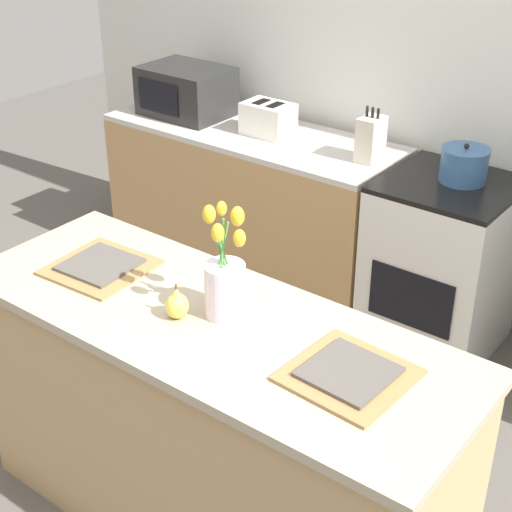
{
  "coord_description": "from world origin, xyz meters",
  "views": [
    {
      "loc": [
        1.41,
        -1.59,
        2.31
      ],
      "look_at": [
        0.0,
        0.25,
        1.05
      ],
      "focal_mm": 55.0,
      "sensor_mm": 36.0,
      "label": 1
    }
  ],
  "objects_px": {
    "microwave": "(186,91)",
    "plate_setting_left": "(100,266)",
    "stove_range": "(440,266)",
    "flower_vase": "(225,282)",
    "plate_setting_right": "(349,374)",
    "cooking_pot": "(464,165)",
    "toaster": "(268,119)",
    "knife_block": "(371,139)",
    "pear_figurine": "(177,305)"
  },
  "relations": [
    {
      "from": "flower_vase",
      "to": "pear_figurine",
      "type": "distance_m",
      "value": 0.17
    },
    {
      "from": "flower_vase",
      "to": "pear_figurine",
      "type": "height_order",
      "value": "flower_vase"
    },
    {
      "from": "flower_vase",
      "to": "knife_block",
      "type": "bearing_deg",
      "value": 103.23
    },
    {
      "from": "pear_figurine",
      "to": "knife_block",
      "type": "relative_size",
      "value": 0.46
    },
    {
      "from": "plate_setting_left",
      "to": "flower_vase",
      "type": "bearing_deg",
      "value": 4.46
    },
    {
      "from": "knife_block",
      "to": "microwave",
      "type": "bearing_deg",
      "value": -179.55
    },
    {
      "from": "pear_figurine",
      "to": "plate_setting_right",
      "type": "xyz_separation_m",
      "value": [
        0.6,
        0.07,
        -0.04
      ]
    },
    {
      "from": "stove_range",
      "to": "cooking_pot",
      "type": "relative_size",
      "value": 3.96
    },
    {
      "from": "stove_range",
      "to": "flower_vase",
      "type": "bearing_deg",
      "value": -92.68
    },
    {
      "from": "plate_setting_left",
      "to": "cooking_pot",
      "type": "distance_m",
      "value": 1.76
    },
    {
      "from": "stove_range",
      "to": "toaster",
      "type": "relative_size",
      "value": 3.15
    },
    {
      "from": "microwave",
      "to": "knife_block",
      "type": "xyz_separation_m",
      "value": [
        1.19,
        0.01,
        -0.02
      ]
    },
    {
      "from": "pear_figurine",
      "to": "microwave",
      "type": "height_order",
      "value": "microwave"
    },
    {
      "from": "cooking_pot",
      "to": "microwave",
      "type": "distance_m",
      "value": 1.66
    },
    {
      "from": "flower_vase",
      "to": "plate_setting_left",
      "type": "xyz_separation_m",
      "value": [
        -0.55,
        -0.04,
        -0.11
      ]
    },
    {
      "from": "plate_setting_left",
      "to": "cooking_pot",
      "type": "xyz_separation_m",
      "value": [
        0.65,
        1.64,
        0.02
      ]
    },
    {
      "from": "pear_figurine",
      "to": "cooking_pot",
      "type": "height_order",
      "value": "cooking_pot"
    },
    {
      "from": "pear_figurine",
      "to": "toaster",
      "type": "distance_m",
      "value": 1.88
    },
    {
      "from": "cooking_pot",
      "to": "knife_block",
      "type": "xyz_separation_m",
      "value": [
        -0.47,
        -0.04,
        0.03
      ]
    },
    {
      "from": "flower_vase",
      "to": "plate_setting_left",
      "type": "bearing_deg",
      "value": -175.54
    },
    {
      "from": "plate_setting_left",
      "to": "toaster",
      "type": "distance_m",
      "value": 1.66
    },
    {
      "from": "flower_vase",
      "to": "plate_setting_right",
      "type": "bearing_deg",
      "value": -4.96
    },
    {
      "from": "plate_setting_right",
      "to": "cooking_pot",
      "type": "height_order",
      "value": "cooking_pot"
    },
    {
      "from": "pear_figurine",
      "to": "plate_setting_left",
      "type": "bearing_deg",
      "value": 171.26
    },
    {
      "from": "cooking_pot",
      "to": "stove_range",
      "type": "bearing_deg",
      "value": -124.31
    },
    {
      "from": "plate_setting_left",
      "to": "toaster",
      "type": "bearing_deg",
      "value": 105.35
    },
    {
      "from": "stove_range",
      "to": "toaster",
      "type": "height_order",
      "value": "toaster"
    },
    {
      "from": "pear_figurine",
      "to": "toaster",
      "type": "bearing_deg",
      "value": 117.69
    },
    {
      "from": "pear_figurine",
      "to": "stove_range",
      "type": "bearing_deg",
      "value": 83.67
    },
    {
      "from": "plate_setting_left",
      "to": "knife_block",
      "type": "distance_m",
      "value": 1.61
    },
    {
      "from": "stove_range",
      "to": "plate_setting_left",
      "type": "height_order",
      "value": "plate_setting_left"
    },
    {
      "from": "pear_figurine",
      "to": "microwave",
      "type": "xyz_separation_m",
      "value": [
        -1.44,
        1.66,
        0.04
      ]
    },
    {
      "from": "pear_figurine",
      "to": "knife_block",
      "type": "bearing_deg",
      "value": 98.69
    },
    {
      "from": "plate_setting_left",
      "to": "plate_setting_right",
      "type": "distance_m",
      "value": 1.04
    },
    {
      "from": "toaster",
      "to": "knife_block",
      "type": "bearing_deg",
      "value": 0.11
    },
    {
      "from": "stove_range",
      "to": "pear_figurine",
      "type": "xyz_separation_m",
      "value": [
        -0.18,
        -1.66,
        0.54
      ]
    },
    {
      "from": "plate_setting_right",
      "to": "toaster",
      "type": "height_order",
      "value": "toaster"
    },
    {
      "from": "plate_setting_right",
      "to": "cooking_pot",
      "type": "bearing_deg",
      "value": 103.28
    },
    {
      "from": "pear_figurine",
      "to": "plate_setting_right",
      "type": "relative_size",
      "value": 0.36
    },
    {
      "from": "pear_figurine",
      "to": "plate_setting_right",
      "type": "distance_m",
      "value": 0.61
    },
    {
      "from": "toaster",
      "to": "plate_setting_left",
      "type": "bearing_deg",
      "value": -74.65
    },
    {
      "from": "plate_setting_right",
      "to": "microwave",
      "type": "distance_m",
      "value": 2.59
    },
    {
      "from": "plate_setting_left",
      "to": "knife_block",
      "type": "height_order",
      "value": "knife_block"
    },
    {
      "from": "plate_setting_left",
      "to": "plate_setting_right",
      "type": "xyz_separation_m",
      "value": [
        1.04,
        0.0,
        0.0
      ]
    },
    {
      "from": "plate_setting_left",
      "to": "plate_setting_right",
      "type": "height_order",
      "value": "same"
    },
    {
      "from": "toaster",
      "to": "microwave",
      "type": "relative_size",
      "value": 0.58
    },
    {
      "from": "microwave",
      "to": "plate_setting_left",
      "type": "bearing_deg",
      "value": -57.67
    },
    {
      "from": "flower_vase",
      "to": "knife_block",
      "type": "height_order",
      "value": "flower_vase"
    },
    {
      "from": "flower_vase",
      "to": "microwave",
      "type": "relative_size",
      "value": 0.8
    },
    {
      "from": "flower_vase",
      "to": "knife_block",
      "type": "xyz_separation_m",
      "value": [
        -0.37,
        1.56,
        -0.06
      ]
    }
  ]
}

